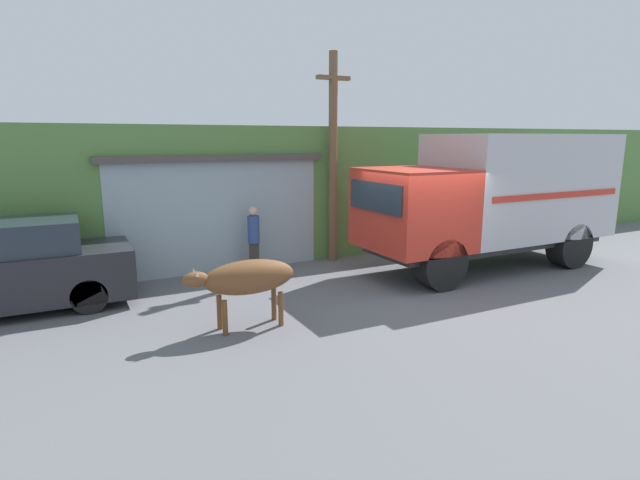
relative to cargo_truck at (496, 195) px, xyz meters
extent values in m
plane|color=slate|center=(-2.70, -0.65, -1.83)|extent=(60.00, 60.00, 0.00)
cube|color=#568442|center=(-2.70, 5.49, -0.07)|extent=(32.00, 5.55, 3.53)
cube|color=#99ADB7|center=(-6.27, 3.90, -0.49)|extent=(5.10, 2.40, 2.68)
cube|color=#4C4742|center=(-6.27, 3.90, 0.93)|extent=(5.40, 2.70, 0.16)
cube|color=#2D2D2D|center=(-0.20, 0.03, -1.17)|extent=(6.15, 1.85, 0.18)
cube|color=red|center=(-2.54, 0.03, -0.18)|extent=(2.01, 2.31, 1.81)
cube|color=#232D38|center=(-3.56, 0.03, 0.14)|extent=(0.04, 1.97, 0.63)
cube|color=#BCBCC1|center=(0.80, 0.03, 0.20)|extent=(4.68, 2.31, 2.57)
cube|color=red|center=(0.80, -1.14, 0.07)|extent=(4.21, 0.03, 0.14)
cylinder|color=black|center=(-2.44, -0.87, -1.26)|extent=(1.14, 0.51, 1.14)
cylinder|color=black|center=(1.74, -0.87, -1.26)|extent=(1.14, 0.51, 1.14)
ellipsoid|color=brown|center=(-6.84, -1.15, -0.93)|extent=(1.61, 0.59, 0.59)
ellipsoid|color=brown|center=(-7.76, -1.15, -0.86)|extent=(0.44, 0.26, 0.26)
cone|color=#B7AD93|center=(-7.76, -1.25, -0.73)|extent=(0.06, 0.06, 0.11)
cone|color=#B7AD93|center=(-7.76, -1.05, -0.73)|extent=(0.06, 0.06, 0.11)
cylinder|color=brown|center=(-7.34, -1.31, -1.53)|extent=(0.09, 0.09, 0.61)
cylinder|color=brown|center=(-7.34, -0.98, -1.53)|extent=(0.09, 0.09, 0.61)
cylinder|color=brown|center=(-6.34, -1.31, -1.53)|extent=(0.09, 0.09, 0.61)
cylinder|color=brown|center=(-6.34, -0.98, -1.53)|extent=(0.09, 0.09, 0.61)
cube|color=#232328|center=(-10.70, 1.66, -1.18)|extent=(4.52, 1.71, 0.95)
cube|color=#232D38|center=(-10.58, 1.66, -0.41)|extent=(2.49, 1.57, 0.60)
cylinder|color=black|center=(-9.29, 0.94, -1.50)|extent=(0.66, 0.27, 0.66)
cube|color=#38332D|center=(-5.57, 2.23, -1.46)|extent=(0.28, 0.22, 0.75)
cylinder|color=#334C8C|center=(-5.57, 2.23, -0.76)|extent=(0.36, 0.36, 0.65)
sphere|color=#DBB28E|center=(-5.57, 2.23, -0.32)|extent=(0.22, 0.22, 0.22)
cylinder|color=brown|center=(-3.28, 2.46, 0.84)|extent=(0.22, 0.22, 5.34)
cube|color=brown|center=(-3.28, 2.46, 2.87)|extent=(0.90, 0.18, 0.10)
camera|label=1|loc=(-9.50, -8.98, 1.39)|focal=28.00mm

